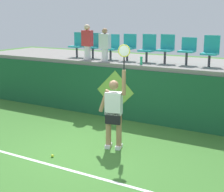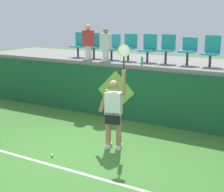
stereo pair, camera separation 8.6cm
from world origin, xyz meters
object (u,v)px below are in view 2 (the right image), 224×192
Objects in this scene: stadium_chair_4 at (149,47)px; stadium_chair_7 at (211,50)px; water_bottle at (142,61)px; spectator_2 at (88,41)px; tennis_ball at (52,155)px; stadium_chair_5 at (167,47)px; tennis_player at (114,111)px; stadium_chair_2 at (113,46)px; spectator_1 at (106,44)px; stadium_chair_6 at (188,49)px; stadium_chair_1 at (95,45)px; stadium_chair_0 at (79,44)px; stadium_chair_3 at (129,46)px.

stadium_chair_7 is (1.91, 0.00, 0.01)m from stadium_chair_4.
water_bottle is 2.10m from spectator_2.
stadium_chair_5 is (1.04, 4.15, 2.13)m from tennis_ball.
tennis_player is 2.85× the size of stadium_chair_7.
stadium_chair_2 is 0.45m from spectator_1.
stadium_chair_2 reaches higher than water_bottle.
tennis_ball is at bearing -112.25° from stadium_chair_6.
spectator_2 is at bearing -90.00° from stadium_chair_1.
stadium_chair_4 is 0.83× the size of spectator_1.
stadium_chair_2 is (-1.77, 3.00, 1.19)m from tennis_player.
stadium_chair_0 is 0.66m from stadium_chair_1.
stadium_chair_6 is at bearing 6.92° from spectator_2.
stadium_chair_7 is at bearing 0.05° from stadium_chair_1.
stadium_chair_7 is (3.87, 0.00, 0.01)m from stadium_chair_1.
stadium_chair_3 is at bearing 179.84° from stadium_chair_6.
stadium_chair_3 is 0.82× the size of spectator_1.
tennis_player is at bearing -55.37° from spectator_1.
spectator_2 is (-2.45, 2.60, 1.35)m from tennis_player.
stadium_chair_1 is at bearing 110.12° from tennis_ball.
stadium_chair_0 is 1.34m from stadium_chair_2.
tennis_player is at bearing -104.37° from stadium_chair_6.
water_bottle is 2.78m from stadium_chair_0.
stadium_chair_7 is at bearing 1.16° from stadium_chair_6.
spectator_1 is (-3.19, -0.44, 0.06)m from stadium_chair_7.
stadium_chair_1 is 0.98× the size of stadium_chair_4.
stadium_chair_6 is at bearing -0.15° from stadium_chair_0.
tennis_player is 4.49m from stadium_chair_0.
stadium_chair_5 is (2.56, -0.00, 0.03)m from stadium_chair_1.
tennis_ball is 0.08× the size of stadium_chair_2.
water_bottle is at bearing -39.57° from stadium_chair_3.
stadium_chair_4 reaches higher than water_bottle.
stadium_chair_0 is at bearing 179.97° from stadium_chair_1.
stadium_chair_3 is at bearing -0.19° from stadium_chair_1.
stadium_chair_2 is 2.53m from stadium_chair_6.
stadium_chair_1 reaches higher than water_bottle.
stadium_chair_4 is (1.28, 0.00, 0.02)m from stadium_chair_2.
tennis_ball is 4.90m from stadium_chair_1.
spectator_1 reaches higher than stadium_chair_4.
tennis_player is 3.31m from stadium_chair_6.
water_bottle is 1.37m from stadium_chair_6.
tennis_player is at bearing -92.00° from stadium_chair_5.
stadium_chair_7 reaches higher than stadium_chair_6.
stadium_chair_5 is (1.27, 0.00, 0.01)m from stadium_chair_3.
stadium_chair_5 is 1.09× the size of stadium_chair_6.
stadium_chair_6 is at bearing 75.63° from tennis_player.
stadium_chair_0 is 2.62m from stadium_chair_4.
spectator_1 is at bearing 172.37° from water_bottle.
tennis_player is at bearing -46.63° from spectator_2.
stadium_chair_5 is 1.92m from spectator_1.
stadium_chair_2 is (1.34, -0.00, -0.02)m from stadium_chair_0.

